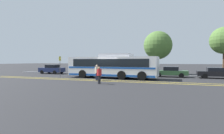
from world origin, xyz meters
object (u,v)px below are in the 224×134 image
(parked_car_4, at_px, (216,73))
(tree_0, at_px, (224,40))
(tree_1, at_px, (158,45))
(transit_bus, at_px, (112,66))
(pedestrian_0, at_px, (97,72))
(bus_stop_sign, at_px, (60,64))
(parked_car_2, at_px, (128,70))
(parked_car_3, at_px, (170,72))
(parked_car_0, at_px, (52,69))
(parked_car_1, at_px, (86,70))
(pedestrian_1, at_px, (99,74))

(parked_car_4, distance_m, tree_0, 5.70)
(parked_car_4, distance_m, tree_1, 9.32)
(transit_bus, xyz_separation_m, tree_0, (13.69, 7.11, 3.38))
(pedestrian_0, height_order, bus_stop_sign, bus_stop_sign)
(pedestrian_0, distance_m, tree_0, 18.06)
(parked_car_2, bearing_deg, parked_car_3, -95.49)
(bus_stop_sign, bearing_deg, transit_bus, -84.15)
(transit_bus, height_order, tree_0, tree_0)
(parked_car_0, relative_size, parked_car_3, 0.93)
(parked_car_1, distance_m, tree_1, 11.84)
(parked_car_4, relative_size, pedestrian_1, 2.76)
(parked_car_3, relative_size, tree_1, 0.65)
(parked_car_1, height_order, parked_car_4, parked_car_1)
(parked_car_0, xyz_separation_m, parked_car_2, (12.88, 0.03, 0.05))
(parked_car_0, height_order, tree_0, tree_0)
(parked_car_2, distance_m, parked_car_4, 10.95)
(tree_0, bearing_deg, parked_car_1, -170.70)
(pedestrian_0, height_order, pedestrian_1, pedestrian_0)
(parked_car_0, distance_m, pedestrian_0, 13.07)
(parked_car_4, bearing_deg, tree_1, -119.94)
(transit_bus, bearing_deg, pedestrian_0, 169.52)
(bus_stop_sign, bearing_deg, parked_car_4, -75.23)
(transit_bus, xyz_separation_m, pedestrian_1, (0.53, -5.42, -0.62))
(pedestrian_0, bearing_deg, tree_0, 147.45)
(parked_car_0, relative_size, parked_car_1, 0.95)
(parked_car_1, relative_size, pedestrian_0, 2.55)
(pedestrian_0, distance_m, pedestrian_1, 2.71)
(parked_car_2, height_order, parked_car_3, parked_car_2)
(pedestrian_0, relative_size, tree_1, 0.25)
(transit_bus, xyz_separation_m, parked_car_4, (12.03, 3.65, -0.83))
(parked_car_2, height_order, parked_car_4, parked_car_2)
(parked_car_2, bearing_deg, tree_0, -80.65)
(parked_car_2, relative_size, pedestrian_0, 2.40)
(tree_1, bearing_deg, parked_car_2, -131.85)
(transit_bus, height_order, parked_car_0, transit_bus)
(pedestrian_1, distance_m, tree_1, 14.75)
(parked_car_3, distance_m, pedestrian_1, 11.18)
(parked_car_2, xyz_separation_m, tree_0, (12.61, 3.17, 4.09))
(parked_car_2, bearing_deg, pedestrian_1, 171.89)
(transit_bus, distance_m, pedestrian_0, 3.16)
(bus_stop_sign, xyz_separation_m, tree_0, (20.91, 7.47, 3.16))
(parked_car_2, height_order, pedestrian_0, pedestrian_0)
(parked_car_2, bearing_deg, pedestrian_0, 160.70)
(bus_stop_sign, bearing_deg, parked_car_1, -18.58)
(pedestrian_1, xyz_separation_m, bus_stop_sign, (-7.76, 5.07, 0.84))
(tree_0, bearing_deg, pedestrian_0, -144.88)
(pedestrian_1, height_order, tree_1, tree_1)
(parked_car_4, bearing_deg, parked_car_0, -88.25)
(pedestrian_1, relative_size, tree_1, 0.23)
(parked_car_4, height_order, tree_1, tree_1)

